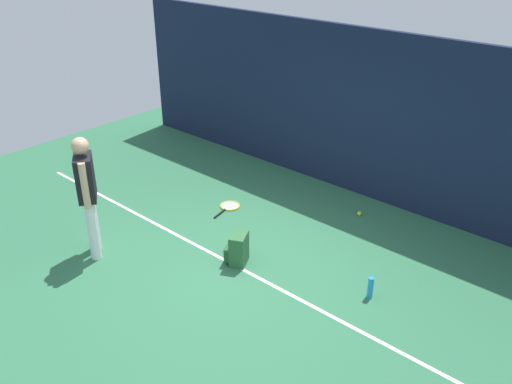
# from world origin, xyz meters

# --- Properties ---
(ground_plane) EXTENTS (12.00, 12.00, 0.00)m
(ground_plane) POSITION_xyz_m (0.00, 0.00, 0.00)
(ground_plane) COLOR #2D6B47
(back_fence) EXTENTS (10.00, 0.10, 2.68)m
(back_fence) POSITION_xyz_m (0.00, 3.00, 1.34)
(back_fence) COLOR #141E38
(back_fence) RESTS_ON ground
(court_line) EXTENTS (9.00, 0.05, 0.00)m
(court_line) POSITION_xyz_m (0.00, 0.07, 0.00)
(court_line) COLOR white
(court_line) RESTS_ON ground
(tennis_player) EXTENTS (0.45, 0.41, 1.70)m
(tennis_player) POSITION_xyz_m (-1.72, -0.97, 0.97)
(tennis_player) COLOR white
(tennis_player) RESTS_ON ground
(tennis_racket) EXTENTS (0.38, 0.64, 0.03)m
(tennis_racket) POSITION_xyz_m (-1.26, 1.18, 0.01)
(tennis_racket) COLOR black
(tennis_racket) RESTS_ON ground
(backpack) EXTENTS (0.37, 0.36, 0.44)m
(backpack) POSITION_xyz_m (-0.10, 0.15, 0.21)
(backpack) COLOR #2D6038
(backpack) RESTS_ON ground
(tennis_ball_near_player) EXTENTS (0.07, 0.07, 0.07)m
(tennis_ball_near_player) POSITION_xyz_m (0.44, 2.32, 0.03)
(tennis_ball_near_player) COLOR #CCE033
(tennis_ball_near_player) RESTS_ON ground
(water_bottle) EXTENTS (0.07, 0.07, 0.28)m
(water_bottle) POSITION_xyz_m (1.60, 0.68, 0.14)
(water_bottle) COLOR #268CD8
(water_bottle) RESTS_ON ground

